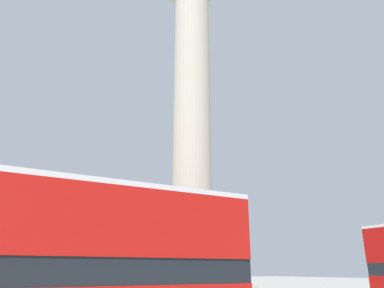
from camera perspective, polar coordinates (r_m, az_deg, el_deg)
monument_column at (r=17.15m, az=-0.00°, el=-6.20°), size 5.44×5.44×18.77m
bus_b at (r=8.88m, az=-26.10°, el=-17.25°), size 10.55×3.06×4.27m
street_lamp at (r=13.87m, az=-8.29°, el=-15.20°), size 0.46×0.46×5.32m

